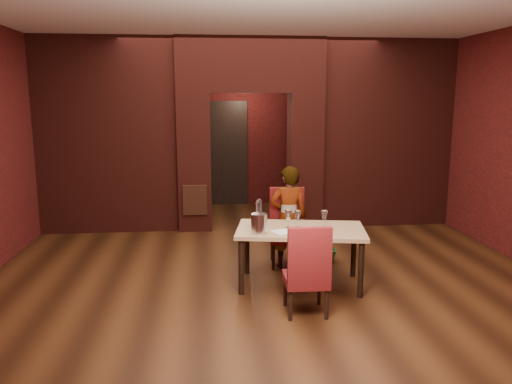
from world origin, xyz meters
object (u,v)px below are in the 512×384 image
wine_glass_c (324,219)px  potted_plant (328,247)px  chair_near (306,268)px  wine_glass_b (298,219)px  person_seated (288,217)px  wine_glass_a (288,219)px  wine_bucket (259,224)px  chair_far (288,228)px  dining_table (300,257)px  water_bottle (259,212)px

wine_glass_c → potted_plant: wine_glass_c is taller
chair_near → wine_glass_b: bearing=-93.1°
person_seated → wine_glass_a: (-0.11, -0.63, 0.13)m
chair_near → wine_glass_a: 0.88m
wine_bucket → chair_far: bearing=62.1°
dining_table → water_bottle: bearing=169.2°
chair_far → wine_glass_a: size_ratio=4.70×
dining_table → water_bottle: (-0.48, 0.18, 0.51)m
chair_far → potted_plant: chair_far is taller
wine_glass_b → wine_glass_c: size_ratio=1.02×
wine_glass_b → wine_bucket: 0.52m
dining_table → chair_near: (-0.09, -0.79, 0.13)m
chair_far → person_seated: bearing=-85.5°
water_bottle → potted_plant: water_bottle is taller
chair_far → water_bottle: water_bottle is taller
wine_glass_b → potted_plant: bearing=53.2°
dining_table → chair_near: 0.80m
chair_far → wine_glass_c: (0.32, -0.71, 0.29)m
person_seated → wine_glass_b: bearing=90.2°
dining_table → chair_near: bearing=-86.6°
dining_table → chair_near: size_ratio=1.54×
chair_near → potted_plant: size_ratio=2.23×
dining_table → wine_glass_a: wine_glass_a is taller
dining_table → wine_bucket: (-0.51, -0.16, 0.46)m
wine_glass_b → water_bottle: bearing=162.3°
wine_glass_b → person_seated: bearing=90.3°
wine_glass_a → water_bottle: bearing=156.2°
wine_glass_a → wine_glass_b: (0.11, 0.00, -0.01)m
chair_near → wine_glass_b: size_ratio=4.70×
person_seated → wine_glass_b: 0.64m
wine_glass_a → potted_plant: 1.19m
chair_near → dining_table: bearing=-95.6°
chair_far → wine_glass_c: bearing=-60.3°
dining_table → wine_glass_b: bearing=138.9°
person_seated → potted_plant: 0.75m
dining_table → wine_glass_c: bearing=14.8°
chair_far → wine_glass_a: bearing=-93.5°
chair_near → wine_glass_c: size_ratio=4.80×
chair_near → wine_bucket: 0.82m
dining_table → chair_far: bearing=102.6°
chair_near → wine_glass_a: size_ratio=4.44×
wine_glass_a → wine_glass_b: bearing=2.4°
potted_plant → wine_bucket: bearing=-137.4°
wine_glass_c → potted_plant: bearing=72.0°
wine_glass_a → potted_plant: wine_glass_a is taller
chair_near → person_seated: 1.47m
wine_glass_a → wine_glass_c: (0.43, -0.01, -0.01)m
chair_far → wine_bucket: bearing=-112.5°
wine_glass_c → wine_bucket: bearing=-166.7°
wine_glass_b → wine_bucket: bearing=-157.1°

